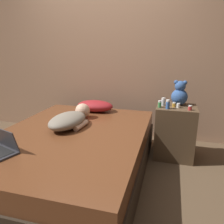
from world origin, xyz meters
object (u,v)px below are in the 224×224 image
(laptop, at_px, (1,147))
(bottle_red, at_px, (190,108))
(teddy_bear, at_px, (180,94))
(bottle_amber, at_px, (174,105))
(pillow, at_px, (95,106))
(bottle_clear, at_px, (163,102))
(bottle_green, at_px, (160,104))
(person_lying, at_px, (71,119))
(bottle_blue, at_px, (168,104))
(bottle_white, at_px, (178,106))

(laptop, distance_m, bottle_red, 1.98)
(teddy_bear, relative_size, bottle_amber, 5.41)
(teddy_bear, bearing_deg, pillow, 178.84)
(bottle_clear, bearing_deg, bottle_red, -25.34)
(laptop, bearing_deg, bottle_clear, 64.05)
(bottle_red, bearing_deg, teddy_bear, 117.93)
(bottle_red, relative_size, bottle_green, 0.66)
(person_lying, relative_size, bottle_blue, 6.97)
(laptop, bearing_deg, pillow, 94.51)
(bottle_red, distance_m, bottle_green, 0.34)
(person_lying, distance_m, bottle_blue, 1.14)
(laptop, xyz_separation_m, bottle_white, (1.47, 1.23, 0.16))
(laptop, xyz_separation_m, teddy_bear, (1.48, 1.38, 0.26))
(bottle_red, height_order, bottle_amber, same)
(bottle_green, xyz_separation_m, bottle_blue, (0.09, -0.04, 0.01))
(bottle_red, distance_m, bottle_clear, 0.34)
(laptop, xyz_separation_m, bottle_red, (1.60, 1.16, 0.16))
(person_lying, distance_m, laptop, 0.82)
(bottle_green, distance_m, bottle_clear, 0.12)
(person_lying, bearing_deg, teddy_bear, 31.84)
(bottle_blue, relative_size, bottle_white, 1.91)
(teddy_bear, bearing_deg, bottle_white, -93.19)
(bottle_clear, bearing_deg, pillow, 173.77)
(bottle_green, bearing_deg, bottle_amber, 23.67)
(bottle_white, bearing_deg, teddy_bear, 86.81)
(teddy_bear, xyz_separation_m, bottle_clear, (-0.19, -0.08, -0.09))
(person_lying, xyz_separation_m, bottle_red, (1.31, 0.38, 0.12))
(bottle_red, distance_m, bottle_blue, 0.25)
(bottle_clear, relative_size, bottle_white, 1.69)
(bottle_green, relative_size, bottle_blue, 0.79)
(bottle_clear, bearing_deg, teddy_bear, 22.83)
(pillow, relative_size, bottle_clear, 5.40)
(teddy_bear, xyz_separation_m, bottle_red, (0.12, -0.22, -0.11))
(bottle_red, xyz_separation_m, bottle_amber, (-0.18, 0.10, 0.00))
(teddy_bear, bearing_deg, bottle_clear, -157.17)
(bottle_red, bearing_deg, bottle_amber, 149.98)
(bottle_green, bearing_deg, laptop, -136.68)
(person_lying, relative_size, bottle_red, 13.42)
(laptop, relative_size, bottle_amber, 6.72)
(person_lying, height_order, bottle_green, bottle_green)
(laptop, bearing_deg, bottle_red, 54.71)
(pillow, xyz_separation_m, bottle_clear, (0.93, -0.10, 0.14))
(bottle_clear, bearing_deg, bottle_amber, -18.29)
(bottle_clear, distance_m, bottle_blue, 0.16)
(pillow, height_order, bottle_green, bottle_green)
(person_lying, distance_m, teddy_bear, 1.36)
(pillow, xyz_separation_m, bottle_amber, (1.06, -0.14, 0.13))
(bottle_white, bearing_deg, bottle_clear, 157.34)
(person_lying, distance_m, bottle_green, 1.06)
(bottle_amber, distance_m, bottle_blue, 0.13)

